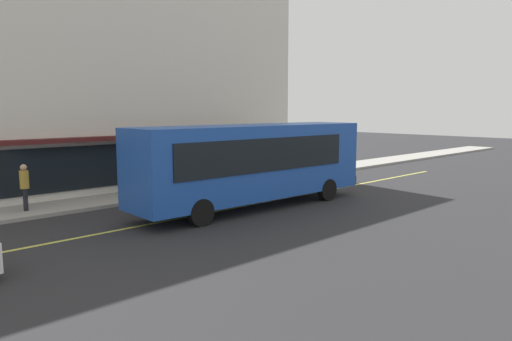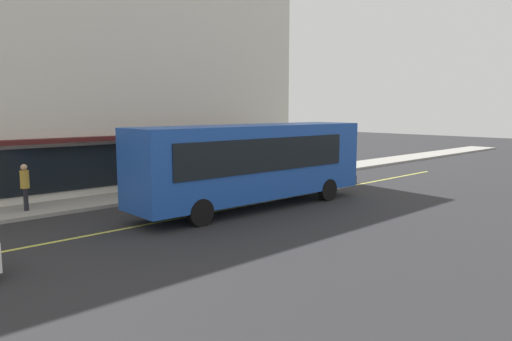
% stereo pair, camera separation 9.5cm
% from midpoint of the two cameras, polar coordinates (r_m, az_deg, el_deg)
% --- Properties ---
extents(ground, '(120.00, 120.00, 0.00)m').
position_cam_midpoint_polar(ground, '(19.16, -5.09, -5.02)').
color(ground, '#28282B').
extents(sidewalk, '(80.00, 2.55, 0.15)m').
position_cam_midpoint_polar(sidewalk, '(23.13, -12.64, -2.81)').
color(sidewalk, '#9E9B93').
rests_on(sidewalk, ground).
extents(lane_centre_stripe, '(36.00, 0.16, 0.01)m').
position_cam_midpoint_polar(lane_centre_stripe, '(19.16, -5.09, -5.01)').
color(lane_centre_stripe, '#D8D14C').
rests_on(lane_centre_stripe, ground).
extents(storefront_building, '(23.83, 12.37, 14.62)m').
position_cam_midpoint_polar(storefront_building, '(28.94, -22.27, 13.23)').
color(storefront_building, silver).
rests_on(storefront_building, ground).
extents(bus, '(11.18, 2.80, 3.50)m').
position_cam_midpoint_polar(bus, '(19.60, -0.38, 1.17)').
color(bus, '#1E4CAD').
rests_on(bus, ground).
extents(traffic_light, '(0.30, 0.52, 3.20)m').
position_cam_midpoint_polar(traffic_light, '(25.65, -1.30, 3.91)').
color(traffic_light, '#2D2D33').
rests_on(traffic_light, sidewalk).
extents(pedestrian_by_curb, '(0.34, 0.34, 1.86)m').
position_cam_midpoint_polar(pedestrian_by_curb, '(20.50, -26.61, -1.34)').
color(pedestrian_by_curb, black).
rests_on(pedestrian_by_curb, sidewalk).
extents(pedestrian_at_corner, '(0.34, 0.34, 1.74)m').
position_cam_midpoint_polar(pedestrian_at_corner, '(23.30, -14.94, -0.02)').
color(pedestrian_at_corner, black).
rests_on(pedestrian_at_corner, sidewalk).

